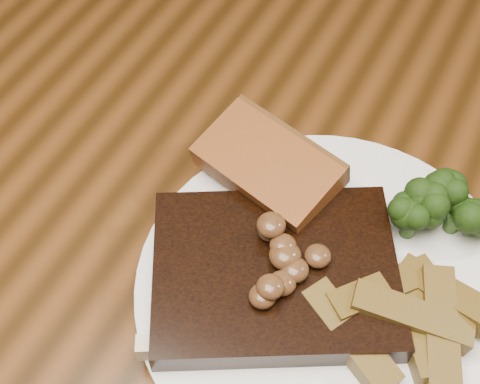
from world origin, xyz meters
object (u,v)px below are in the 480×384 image
object	(u,v)px
dining_table	(252,274)
garlic_bread	(266,181)
steak	(275,275)
potato_wedges	(409,306)
plate	(329,291)

from	to	relation	value
dining_table	garlic_bread	size ratio (longest dim) A/B	14.95
steak	potato_wedges	world-z (taller)	steak
potato_wedges	plate	bearing A→B (deg)	-173.52
plate	potato_wedges	distance (m)	0.06
garlic_bread	plate	bearing A→B (deg)	-21.01
plate	garlic_bread	bearing A→B (deg)	144.81
dining_table	steak	distance (m)	0.13
dining_table	garlic_bread	bearing A→B (deg)	89.72
plate	dining_table	bearing A→B (deg)	156.35
plate	potato_wedges	size ratio (longest dim) A/B	2.64
potato_wedges	garlic_bread	bearing A→B (deg)	159.80
steak	garlic_bread	bearing A→B (deg)	90.89
steak	potato_wedges	size ratio (longest dim) A/B	1.61
dining_table	steak	world-z (taller)	steak
plate	garlic_bread	size ratio (longest dim) A/B	2.64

